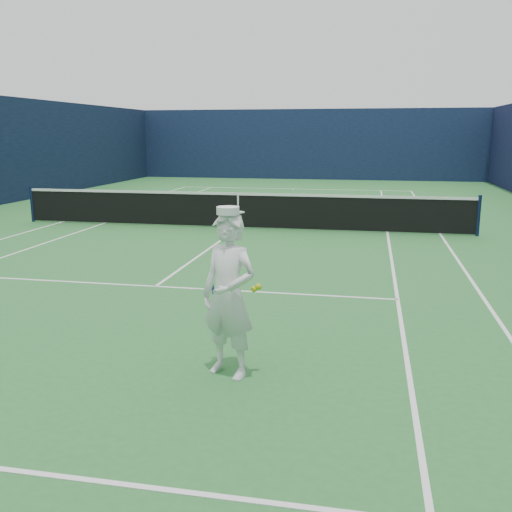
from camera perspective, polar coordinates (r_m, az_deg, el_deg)
The scene contains 5 objects.
ground at distance 16.11m, azimuth -1.78°, elevation 2.79°, with size 80.00×80.00×0.00m, color #296C2F.
court_markings at distance 16.11m, azimuth -1.78°, elevation 2.81°, with size 11.03×23.83×0.01m.
windscreen_fence at distance 15.91m, azimuth -1.83°, elevation 9.92°, with size 20.12×36.12×4.00m.
tennis_net at distance 16.03m, azimuth -1.80°, elevation 4.75°, with size 12.88×0.09×1.07m.
tennis_player at distance 6.16m, azimuth -2.74°, elevation -3.93°, with size 0.77×0.72×1.87m.
Camera 1 is at (3.60, -15.48, 2.62)m, focal length 40.00 mm.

